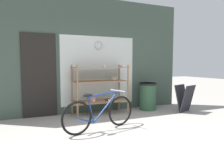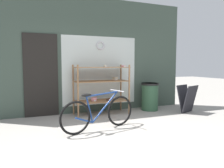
# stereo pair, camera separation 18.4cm
# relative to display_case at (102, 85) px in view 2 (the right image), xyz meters

# --- Properties ---
(ground_plane) EXTENTS (30.00, 30.00, 0.00)m
(ground_plane) POSITION_rel_display_case_xyz_m (-0.11, -2.05, -0.80)
(ground_plane) COLOR gray
(storefront_facade) EXTENTS (5.61, 0.13, 3.15)m
(storefront_facade) POSITION_rel_display_case_xyz_m (-0.15, 0.42, 0.74)
(storefront_facade) COLOR #3D4C42
(storefront_facade) RESTS_ON ground_plane
(display_case) EXTENTS (1.42, 0.58, 1.32)m
(display_case) POSITION_rel_display_case_xyz_m (0.00, 0.00, 0.00)
(display_case) COLOR #8E6642
(display_case) RESTS_ON ground_plane
(bicycle) EXTENTS (1.68, 0.57, 0.78)m
(bicycle) POSITION_rel_display_case_xyz_m (-0.53, -1.30, -0.44)
(bicycle) COLOR black
(bicycle) RESTS_ON ground_plane
(sandwich_board) EXTENTS (0.61, 0.53, 0.75)m
(sandwich_board) POSITION_rel_display_case_xyz_m (2.25, -0.69, -0.41)
(sandwich_board) COLOR #232328
(sandwich_board) RESTS_ON ground_plane
(trash_bin) EXTENTS (0.51, 0.51, 0.79)m
(trash_bin) POSITION_rel_display_case_xyz_m (1.47, -0.03, -0.37)
(trash_bin) COLOR #2D5138
(trash_bin) RESTS_ON ground_plane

